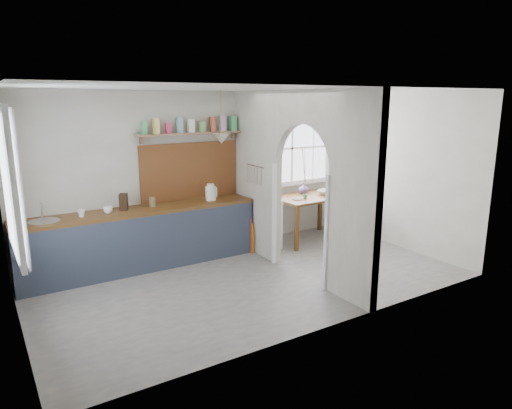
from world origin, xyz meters
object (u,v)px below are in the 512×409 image
dining_table (309,218)px  vase (304,188)px  kettle (211,192)px  chair_left (268,224)px  chair_right (344,210)px

dining_table → vase: 0.55m
dining_table → kettle: bearing=171.2°
kettle → chair_left: bearing=-28.5°
chair_right → dining_table: bearing=113.5°
dining_table → vase: vase is taller
chair_left → vase: (0.92, 0.22, 0.48)m
chair_left → kettle: size_ratio=3.14×
dining_table → chair_right: bearing=-1.3°
vase → chair_right: bearing=-16.6°
chair_left → vase: vase is taller
chair_left → kettle: (-0.96, 0.21, 0.61)m
chair_left → chair_right: size_ratio=0.97×
vase → dining_table: bearing=-101.6°
dining_table → chair_left: bearing=176.9°
chair_left → vase: bearing=112.2°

